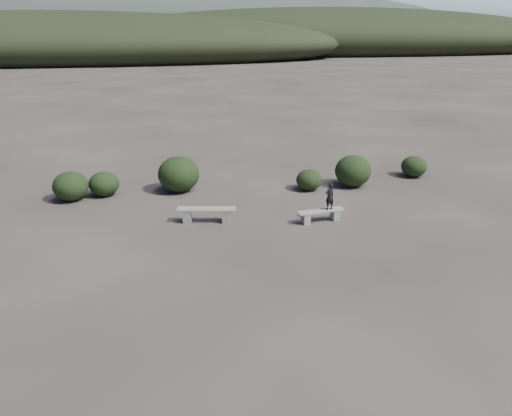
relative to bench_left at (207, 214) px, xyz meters
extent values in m
plane|color=#2D2823|center=(1.81, -5.39, -0.29)|extent=(1200.00, 1200.00, 0.00)
cube|color=gray|center=(-0.64, 0.10, -0.08)|extent=(0.32, 0.41, 0.43)
cube|color=gray|center=(0.64, -0.10, -0.08)|extent=(0.32, 0.41, 0.43)
cube|color=gray|center=(0.00, 0.00, 0.16)|extent=(1.97, 0.70, 0.05)
cube|color=gray|center=(3.18, -0.65, -0.11)|extent=(0.27, 0.35, 0.36)
cube|color=gray|center=(4.23, -0.47, -0.11)|extent=(0.27, 0.35, 0.36)
cube|color=gray|center=(3.70, -0.56, 0.09)|extent=(1.64, 0.60, 0.04)
imported|color=black|center=(4.00, -0.51, 0.56)|extent=(0.38, 0.31, 0.90)
ellipsoid|color=black|center=(-3.66, 3.35, 0.17)|extent=(1.13, 1.13, 0.92)
ellipsoid|color=black|center=(-0.85, 3.46, 0.39)|extent=(1.60, 1.60, 1.37)
ellipsoid|color=black|center=(4.19, 2.80, 0.12)|extent=(1.02, 1.02, 0.82)
ellipsoid|color=black|center=(6.05, 3.01, 0.34)|extent=(1.44, 1.44, 1.26)
ellipsoid|color=black|center=(9.09, 3.89, 0.16)|extent=(1.08, 1.08, 0.90)
ellipsoid|color=black|center=(-4.81, 2.99, 0.25)|extent=(1.28, 1.28, 1.09)
ellipsoid|color=black|center=(-23.19, 84.61, 2.41)|extent=(110.00, 40.00, 12.00)
ellipsoid|color=black|center=(36.81, 104.61, 2.86)|extent=(120.00, 44.00, 14.00)
ellipsoid|color=#2C362D|center=(1.81, 154.61, 5.11)|extent=(190.00, 64.00, 24.00)
ellipsoid|color=slate|center=(71.81, 294.61, 9.61)|extent=(340.00, 110.00, 44.00)
ellipsoid|color=gray|center=(-28.19, 394.61, 12.31)|extent=(460.00, 140.00, 56.00)
camera|label=1|loc=(-0.81, -15.37, 5.81)|focal=35.00mm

